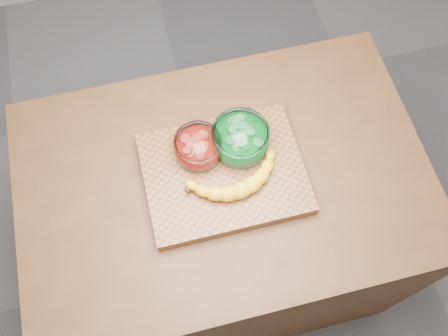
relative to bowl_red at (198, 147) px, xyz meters
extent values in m
plane|color=#545458|center=(0.06, -0.08, -0.97)|extent=(3.50, 3.50, 0.00)
cube|color=#4F2E17|center=(0.06, -0.08, -0.52)|extent=(1.20, 0.80, 0.90)
cube|color=brown|center=(0.06, -0.08, -0.05)|extent=(0.45, 0.35, 0.04)
cylinder|color=white|center=(0.00, 0.00, 0.00)|extent=(0.14, 0.14, 0.06)
cylinder|color=red|center=(0.00, 0.00, -0.01)|extent=(0.11, 0.11, 0.04)
cylinder|color=#FF5E50|center=(0.00, 0.00, 0.02)|extent=(0.11, 0.11, 0.02)
cylinder|color=white|center=(0.12, -0.01, 0.01)|extent=(0.16, 0.16, 0.08)
cylinder|color=#0A8725|center=(0.12, -0.01, -0.01)|extent=(0.14, 0.14, 0.04)
cylinder|color=#62D16E|center=(0.12, -0.01, 0.03)|extent=(0.13, 0.13, 0.02)
camera|label=1|loc=(-0.09, -0.65, 1.25)|focal=40.00mm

